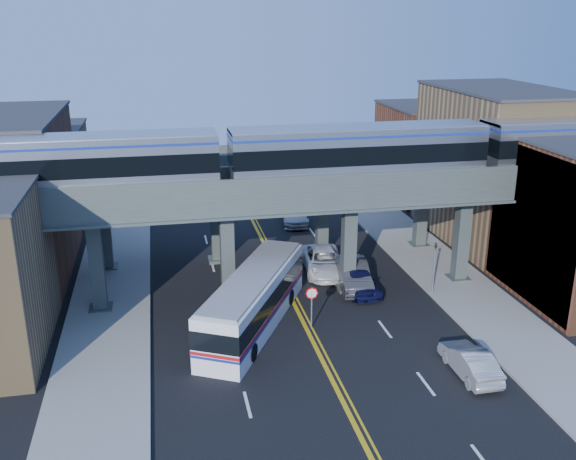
% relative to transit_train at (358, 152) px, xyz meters
% --- Properties ---
extents(ground, '(120.00, 120.00, 0.00)m').
position_rel_transit_train_xyz_m(ground, '(-4.40, -8.00, -9.37)').
color(ground, black).
rests_on(ground, ground).
extents(sidewalk_west, '(5.00, 70.00, 0.16)m').
position_rel_transit_train_xyz_m(sidewalk_west, '(-15.90, 2.00, -9.29)').
color(sidewalk_west, gray).
rests_on(sidewalk_west, ground).
extents(sidewalk_east, '(5.00, 70.00, 0.16)m').
position_rel_transit_train_xyz_m(sidewalk_east, '(7.10, 2.00, -9.29)').
color(sidewalk_east, gray).
rests_on(sidewalk_east, ground).
extents(building_west_b, '(8.00, 14.00, 11.00)m').
position_rel_transit_train_xyz_m(building_west_b, '(-22.90, 8.00, -3.87)').
color(building_west_b, brown).
rests_on(building_west_b, ground).
extents(building_west_c, '(8.00, 10.00, 8.00)m').
position_rel_transit_train_xyz_m(building_west_c, '(-22.90, 21.00, -5.37)').
color(building_west_c, '#94774C').
rests_on(building_west_c, ground).
extents(building_east_b, '(8.00, 14.00, 12.00)m').
position_rel_transit_train_xyz_m(building_east_b, '(14.10, 8.00, -3.37)').
color(building_east_b, '#94774C').
rests_on(building_east_b, ground).
extents(building_east_c, '(8.00, 10.00, 9.00)m').
position_rel_transit_train_xyz_m(building_east_c, '(14.10, 21.00, -4.87)').
color(building_east_c, brown).
rests_on(building_east_c, ground).
extents(mural_panel, '(0.10, 9.50, 9.50)m').
position_rel_transit_train_xyz_m(mural_panel, '(10.15, -4.00, -4.62)').
color(mural_panel, teal).
rests_on(mural_panel, ground).
extents(elevated_viaduct_near, '(52.00, 3.60, 7.40)m').
position_rel_transit_train_xyz_m(elevated_viaduct_near, '(-4.40, 0.00, -2.90)').
color(elevated_viaduct_near, '#424C4B').
rests_on(elevated_viaduct_near, ground).
extents(elevated_viaduct_far, '(52.00, 3.60, 7.40)m').
position_rel_transit_train_xyz_m(elevated_viaduct_far, '(-4.40, 7.00, -2.90)').
color(elevated_viaduct_far, '#424C4B').
rests_on(elevated_viaduct_far, ground).
extents(transit_train, '(49.82, 3.13, 3.65)m').
position_rel_transit_train_xyz_m(transit_train, '(0.00, 0.00, 0.00)').
color(transit_train, black).
rests_on(transit_train, elevated_viaduct_near).
extents(stop_sign, '(0.76, 0.09, 2.63)m').
position_rel_transit_train_xyz_m(stop_sign, '(-4.10, -5.00, -7.61)').
color(stop_sign, slate).
rests_on(stop_sign, ground).
extents(traffic_signal, '(0.15, 0.18, 4.10)m').
position_rel_transit_train_xyz_m(traffic_signal, '(4.80, -2.00, -7.07)').
color(traffic_signal, slate).
rests_on(traffic_signal, ground).
extents(transit_bus, '(8.05, 12.07, 3.14)m').
position_rel_transit_train_xyz_m(transit_bus, '(-7.35, -4.01, -7.76)').
color(transit_bus, white).
rests_on(transit_bus, ground).
extents(car_lane_a, '(2.27, 5.04, 1.68)m').
position_rel_transit_train_xyz_m(car_lane_a, '(0.19, -0.41, -8.53)').
color(car_lane_a, '#10123B').
rests_on(car_lane_a, ground).
extents(car_lane_b, '(2.58, 5.76, 1.84)m').
position_rel_transit_train_xyz_m(car_lane_b, '(0.07, 0.35, -8.45)').
color(car_lane_b, '#303133').
rests_on(car_lane_b, ground).
extents(car_lane_c, '(3.25, 6.18, 1.66)m').
position_rel_transit_train_xyz_m(car_lane_c, '(-1.19, 3.29, -8.54)').
color(car_lane_c, white).
rests_on(car_lane_c, ground).
extents(car_lane_d, '(2.92, 5.66, 1.57)m').
position_rel_transit_train_xyz_m(car_lane_d, '(-0.79, 15.05, -8.59)').
color(car_lane_d, silver).
rests_on(car_lane_d, ground).
extents(car_parked_curb, '(1.59, 4.48, 1.47)m').
position_rel_transit_train_xyz_m(car_parked_curb, '(2.64, -11.57, -8.64)').
color(car_parked_curb, '#9A9B9F').
rests_on(car_parked_curb, ground).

